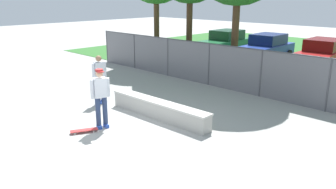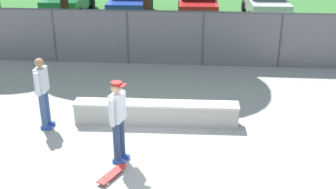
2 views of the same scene
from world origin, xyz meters
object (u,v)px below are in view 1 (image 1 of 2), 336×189
at_px(concrete_ledge, 158,109).
at_px(bystander, 100,77).
at_px(skateboard, 84,130).
at_px(skateboarder, 101,95).
at_px(car_red, 322,54).
at_px(car_green, 226,42).
at_px(car_blue, 267,47).

bearing_deg(concrete_ledge, bystander, -170.91).
xyz_separation_m(skateboard, bystander, (-2.07, 2.02, 0.94)).
height_order(skateboard, bystander, bystander).
xyz_separation_m(skateboarder, bystander, (-2.11, 1.40, -0.02)).
xyz_separation_m(concrete_ledge, car_red, (0.87, 11.68, 0.55)).
bearing_deg(skateboard, car_red, 83.90).
height_order(car_green, car_blue, same).
relative_size(concrete_ledge, skateboard, 5.13).
height_order(car_green, car_red, same).
bearing_deg(car_blue, car_red, -1.39).
distance_m(car_green, bystander, 12.82).
distance_m(car_green, car_red, 6.66).
distance_m(car_green, car_blue, 3.26).
bearing_deg(concrete_ledge, car_blue, 102.17).
xyz_separation_m(skateboarder, car_blue, (-1.94, 13.59, -0.19)).
xyz_separation_m(skateboard, car_blue, (-1.89, 14.21, 0.77)).
bearing_deg(concrete_ledge, car_green, 115.70).
bearing_deg(car_green, car_blue, -4.48).
distance_m(skateboarder, skateboard, 1.15).
height_order(skateboarder, car_blue, skateboarder).
bearing_deg(bystander, car_red, 73.55).
xyz_separation_m(concrete_ledge, skateboarder, (-0.60, -1.83, 0.74)).
xyz_separation_m(car_green, car_red, (6.65, -0.34, 0.00)).
relative_size(skateboarder, car_blue, 0.43).
bearing_deg(skateboard, car_green, 109.56).
bearing_deg(skateboard, skateboarder, 86.04).
height_order(skateboarder, skateboard, skateboarder).
bearing_deg(car_green, skateboard, -70.44).
height_order(skateboarder, bystander, skateboarder).
relative_size(skateboarder, bystander, 1.01).
bearing_deg(bystander, car_blue, 89.19).
xyz_separation_m(concrete_ledge, skateboard, (-0.64, -2.46, -0.22)).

